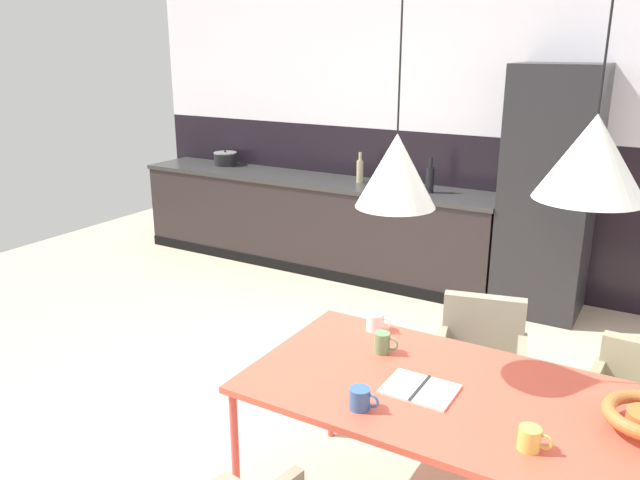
% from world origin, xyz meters
% --- Properties ---
extents(ground_plane, '(9.17, 9.17, 0.00)m').
position_xyz_m(ground_plane, '(0.00, 0.00, 0.00)').
color(ground_plane, '#CAAE92').
extents(back_wall_splashback_dark, '(7.06, 0.12, 1.38)m').
position_xyz_m(back_wall_splashback_dark, '(0.00, 2.83, 0.69)').
color(back_wall_splashback_dark, black).
rests_on(back_wall_splashback_dark, ground).
extents(back_wall_panel_upper, '(7.06, 0.12, 1.38)m').
position_xyz_m(back_wall_panel_upper, '(0.00, 2.83, 2.07)').
color(back_wall_panel_upper, white).
rests_on(back_wall_panel_upper, back_wall_splashback_dark).
extents(kitchen_counter, '(3.78, 0.63, 0.90)m').
position_xyz_m(kitchen_counter, '(-1.50, 2.47, 0.45)').
color(kitchen_counter, '#2A2222').
rests_on(kitchen_counter, ground).
extents(refrigerator_column, '(0.68, 0.60, 2.02)m').
position_xyz_m(refrigerator_column, '(0.73, 2.47, 1.01)').
color(refrigerator_column, '#232326').
rests_on(refrigerator_column, ground).
extents(dining_table, '(1.86, 0.95, 0.76)m').
position_xyz_m(dining_table, '(1.02, -0.43, 0.72)').
color(dining_table, '#D94F3A').
rests_on(dining_table, ground).
extents(armchair_corner_seat, '(0.57, 0.57, 0.79)m').
position_xyz_m(armchair_corner_seat, '(0.82, 0.48, 0.51)').
color(armchair_corner_seat, gray).
rests_on(armchair_corner_seat, ground).
extents(open_book, '(0.29, 0.23, 0.02)m').
position_xyz_m(open_book, '(0.84, -0.49, 0.76)').
color(open_book, white).
rests_on(open_book, dining_table).
extents(mug_dark_espresso, '(0.12, 0.08, 0.09)m').
position_xyz_m(mug_dark_espresso, '(1.34, -0.67, 0.80)').
color(mug_dark_espresso, gold).
rests_on(mug_dark_espresso, dining_table).
extents(mug_wide_latte, '(0.13, 0.09, 0.09)m').
position_xyz_m(mug_wide_latte, '(0.42, -0.06, 0.80)').
color(mug_wide_latte, white).
rests_on(mug_wide_latte, dining_table).
extents(mug_white_ceramic, '(0.12, 0.08, 0.10)m').
position_xyz_m(mug_white_ceramic, '(0.56, -0.26, 0.81)').
color(mug_white_ceramic, '#5B8456').
rests_on(mug_white_ceramic, dining_table).
extents(mug_short_terracotta, '(0.13, 0.08, 0.09)m').
position_xyz_m(mug_short_terracotta, '(0.69, -0.75, 0.80)').
color(mug_short_terracotta, '#335B93').
rests_on(mug_short_terracotta, dining_table).
extents(cooking_pot, '(0.25, 0.25, 0.16)m').
position_xyz_m(cooking_pot, '(-2.66, 2.60, 0.97)').
color(cooking_pot, black).
rests_on(cooking_pot, kitchen_counter).
extents(bottle_oil_tall, '(0.07, 0.07, 0.31)m').
position_xyz_m(bottle_oil_tall, '(-0.27, 2.46, 1.02)').
color(bottle_oil_tall, black).
rests_on(bottle_oil_tall, kitchen_counter).
extents(bottle_spice_small, '(0.06, 0.06, 0.29)m').
position_xyz_m(bottle_spice_small, '(-0.99, 2.53, 1.01)').
color(bottle_spice_small, tan).
rests_on(bottle_spice_small, kitchen_counter).
extents(pendant_lamp_over_table_near, '(0.33, 0.33, 1.21)m').
position_xyz_m(pendant_lamp_over_table_near, '(0.65, -0.39, 1.66)').
color(pendant_lamp_over_table_near, black).
extents(pendant_lamp_over_table_far, '(0.37, 0.37, 1.06)m').
position_xyz_m(pendant_lamp_over_table_far, '(1.40, -0.48, 1.79)').
color(pendant_lamp_over_table_far, black).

